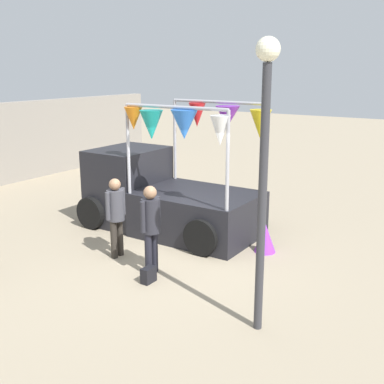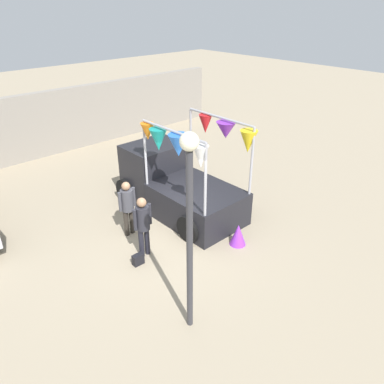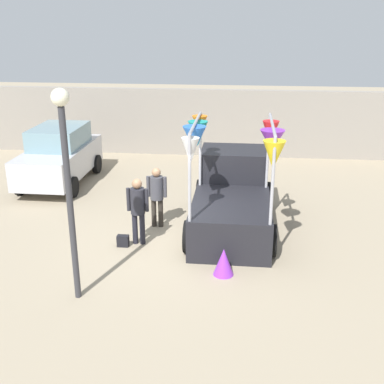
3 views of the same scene
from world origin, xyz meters
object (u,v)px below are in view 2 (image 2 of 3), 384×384
Objects in this scene: folded_kite_bundle_violet at (238,235)px; person_vendor at (127,204)px; handbag at (138,259)px; street_lamp at (190,212)px; vendor_truck at (175,181)px; person_customer at (143,222)px.

person_vendor is at bearing 127.90° from folded_kite_bundle_violet.
person_vendor reaches higher than folded_kite_bundle_violet.
handbag is 2.70m from folded_kite_bundle_violet.
street_lamp is (-0.34, -2.28, 2.50)m from handbag.
folded_kite_bundle_violet is (2.46, -1.10, 0.16)m from handbag.
person_vendor is 4.05m from street_lamp.
folded_kite_bundle_violet is at bearing -24.06° from handbag.
vendor_truck is at bearing 53.35° from street_lamp.
street_lamp is (-0.69, -2.48, 1.64)m from person_customer.
person_customer is at bearing -103.82° from person_vendor.
person_customer is at bearing 29.74° from handbag.
vendor_truck is 14.46× the size of handbag.
handbag is 3.40m from street_lamp.
handbag is at bearing 155.94° from folded_kite_bundle_violet.
folded_kite_bundle_violet is at bearing 22.88° from street_lamp.
person_customer is 1.11m from person_vendor.
vendor_truck reaches higher than handbag.
street_lamp is at bearing -157.12° from folded_kite_bundle_violet.
vendor_truck is 3.10m from handbag.
vendor_truck reaches higher than folded_kite_bundle_violet.
folded_kite_bundle_violet is (1.85, -2.37, -0.66)m from person_vendor.
person_vendor is 2.67× the size of folded_kite_bundle_violet.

